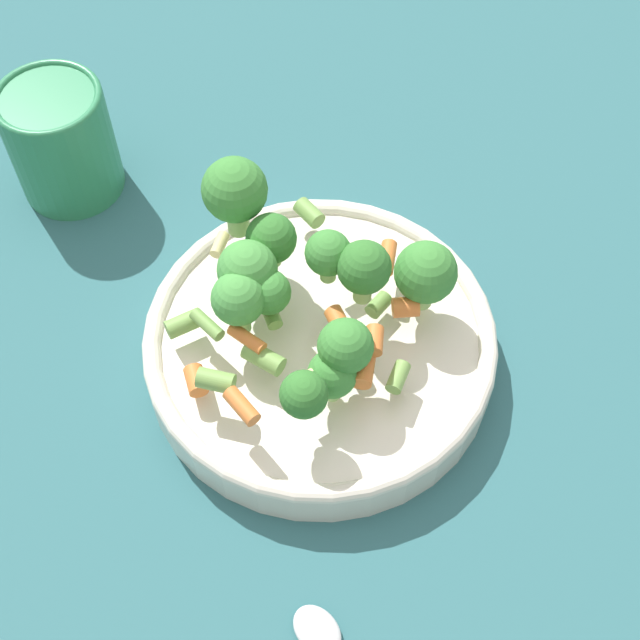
# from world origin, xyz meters

# --- Properties ---
(ground_plane) EXTENTS (3.00, 3.00, 0.00)m
(ground_plane) POSITION_xyz_m (0.00, 0.00, 0.00)
(ground_plane) COLOR #2D6066
(bowl) EXTENTS (0.26, 0.26, 0.04)m
(bowl) POSITION_xyz_m (0.00, 0.00, 0.02)
(bowl) COLOR silver
(bowl) RESTS_ON ground_plane
(pasta_salad) EXTENTS (0.20, 0.19, 0.09)m
(pasta_salad) POSITION_xyz_m (-0.02, 0.00, 0.09)
(pasta_salad) COLOR #8CB766
(pasta_salad) RESTS_ON bowl
(cup) EXTENTS (0.09, 0.09, 0.10)m
(cup) POSITION_xyz_m (-0.28, -0.01, 0.05)
(cup) COLOR #2D7F51
(cup) RESTS_ON ground_plane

